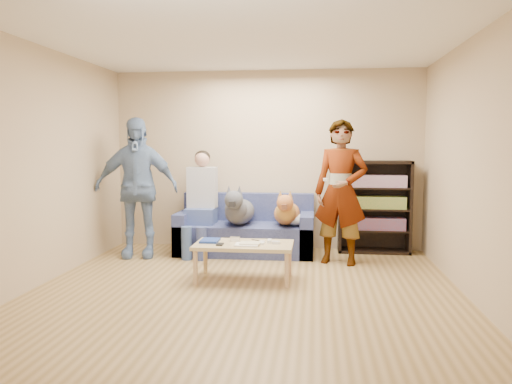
# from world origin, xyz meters

# --- Properties ---
(ground) EXTENTS (5.00, 5.00, 0.00)m
(ground) POSITION_xyz_m (0.00, 0.00, 0.00)
(ground) COLOR olive
(ground) RESTS_ON ground
(ceiling) EXTENTS (5.00, 5.00, 0.00)m
(ceiling) POSITION_xyz_m (0.00, 0.00, 2.60)
(ceiling) COLOR white
(ceiling) RESTS_ON ground
(wall_back) EXTENTS (4.50, 0.00, 4.50)m
(wall_back) POSITION_xyz_m (0.00, 2.50, 1.30)
(wall_back) COLOR tan
(wall_back) RESTS_ON ground
(wall_front) EXTENTS (4.50, 0.00, 4.50)m
(wall_front) POSITION_xyz_m (0.00, -2.50, 1.30)
(wall_front) COLOR tan
(wall_front) RESTS_ON ground
(wall_left) EXTENTS (0.00, 5.00, 5.00)m
(wall_left) POSITION_xyz_m (-2.25, 0.00, 1.30)
(wall_left) COLOR tan
(wall_left) RESTS_ON ground
(wall_right) EXTENTS (0.00, 5.00, 5.00)m
(wall_right) POSITION_xyz_m (2.25, 0.00, 1.30)
(wall_right) COLOR tan
(wall_right) RESTS_ON ground
(blanket) EXTENTS (0.43, 0.37, 0.15)m
(blanket) POSITION_xyz_m (0.47, 1.95, 0.50)
(blanket) COLOR #B4B3B8
(blanket) RESTS_ON sofa
(person_standing_right) EXTENTS (0.77, 0.60, 1.85)m
(person_standing_right) POSITION_xyz_m (1.04, 1.59, 0.92)
(person_standing_right) COLOR gray
(person_standing_right) RESTS_ON ground
(person_standing_left) EXTENTS (1.17, 0.63, 1.89)m
(person_standing_left) POSITION_xyz_m (-1.69, 1.68, 0.95)
(person_standing_left) COLOR #799BC2
(person_standing_left) RESTS_ON ground
(held_controller) EXTENTS (0.05, 0.13, 0.03)m
(held_controller) POSITION_xyz_m (0.84, 1.39, 1.10)
(held_controller) COLOR white
(held_controller) RESTS_ON person_standing_right
(notebook_blue) EXTENTS (0.20, 0.26, 0.03)m
(notebook_blue) POSITION_xyz_m (-0.47, 0.71, 0.43)
(notebook_blue) COLOR navy
(notebook_blue) RESTS_ON coffee_table
(papers) EXTENTS (0.26, 0.20, 0.02)m
(papers) POSITION_xyz_m (-0.02, 0.56, 0.43)
(papers) COLOR white
(papers) RESTS_ON coffee_table
(magazine) EXTENTS (0.22, 0.17, 0.01)m
(magazine) POSITION_xyz_m (0.01, 0.58, 0.44)
(magazine) COLOR beige
(magazine) RESTS_ON coffee_table
(camera_silver) EXTENTS (0.11, 0.06, 0.05)m
(camera_silver) POSITION_xyz_m (-0.19, 0.78, 0.45)
(camera_silver) COLOR silver
(camera_silver) RESTS_ON coffee_table
(controller_a) EXTENTS (0.04, 0.13, 0.03)m
(controller_a) POSITION_xyz_m (0.21, 0.76, 0.43)
(controller_a) COLOR silver
(controller_a) RESTS_ON coffee_table
(controller_b) EXTENTS (0.09, 0.06, 0.03)m
(controller_b) POSITION_xyz_m (0.29, 0.68, 0.43)
(controller_b) COLOR white
(controller_b) RESTS_ON coffee_table
(headphone_cup_a) EXTENTS (0.07, 0.07, 0.02)m
(headphone_cup_a) POSITION_xyz_m (0.13, 0.64, 0.43)
(headphone_cup_a) COLOR white
(headphone_cup_a) RESTS_ON coffee_table
(headphone_cup_b) EXTENTS (0.07, 0.07, 0.02)m
(headphone_cup_b) POSITION_xyz_m (0.13, 0.72, 0.43)
(headphone_cup_b) COLOR white
(headphone_cup_b) RESTS_ON coffee_table
(pen_orange) EXTENTS (0.13, 0.06, 0.01)m
(pen_orange) POSITION_xyz_m (-0.09, 0.50, 0.42)
(pen_orange) COLOR orange
(pen_orange) RESTS_ON coffee_table
(pen_black) EXTENTS (0.13, 0.08, 0.01)m
(pen_black) POSITION_xyz_m (0.05, 0.84, 0.42)
(pen_black) COLOR black
(pen_black) RESTS_ON coffee_table
(wallet) EXTENTS (0.07, 0.12, 0.02)m
(wallet) POSITION_xyz_m (-0.32, 0.54, 0.43)
(wallet) COLOR black
(wallet) RESTS_ON coffee_table
(sofa) EXTENTS (1.90, 0.85, 0.82)m
(sofa) POSITION_xyz_m (-0.25, 2.10, 0.28)
(sofa) COLOR #515B93
(sofa) RESTS_ON ground
(person_seated) EXTENTS (0.40, 0.73, 1.47)m
(person_seated) POSITION_xyz_m (-0.87, 1.97, 0.77)
(person_seated) COLOR #435A94
(person_seated) RESTS_ON sofa
(dog_gray) EXTENTS (0.40, 1.24, 0.58)m
(dog_gray) POSITION_xyz_m (-0.32, 1.90, 0.63)
(dog_gray) COLOR #51535C
(dog_gray) RESTS_ON sofa
(dog_tan) EXTENTS (0.36, 1.14, 0.52)m
(dog_tan) POSITION_xyz_m (0.33, 1.94, 0.61)
(dog_tan) COLOR #B87C38
(dog_tan) RESTS_ON sofa
(coffee_table) EXTENTS (1.10, 0.60, 0.42)m
(coffee_table) POSITION_xyz_m (-0.07, 0.66, 0.37)
(coffee_table) COLOR tan
(coffee_table) RESTS_ON ground
(bookshelf) EXTENTS (1.00, 0.34, 1.30)m
(bookshelf) POSITION_xyz_m (1.55, 2.33, 0.68)
(bookshelf) COLOR black
(bookshelf) RESTS_ON ground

